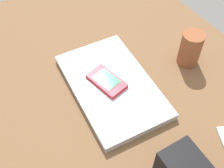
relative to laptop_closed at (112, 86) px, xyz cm
name	(u,v)px	position (x,y,z in cm)	size (l,w,h in cm)	color
desk_surface	(129,95)	(3.63, 3.51, -2.62)	(120.00, 80.00, 3.00)	brown
laptop_closed	(112,86)	(0.00, 0.00, 0.00)	(33.90, 21.01, 2.24)	#B7BABC
cell_phone_on_laptop	(106,81)	(-1.25, -1.01, 1.72)	(11.95, 8.16, 1.28)	red
pen_cup	(190,48)	(3.56, 24.89, 4.26)	(6.32, 6.32, 10.76)	brown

